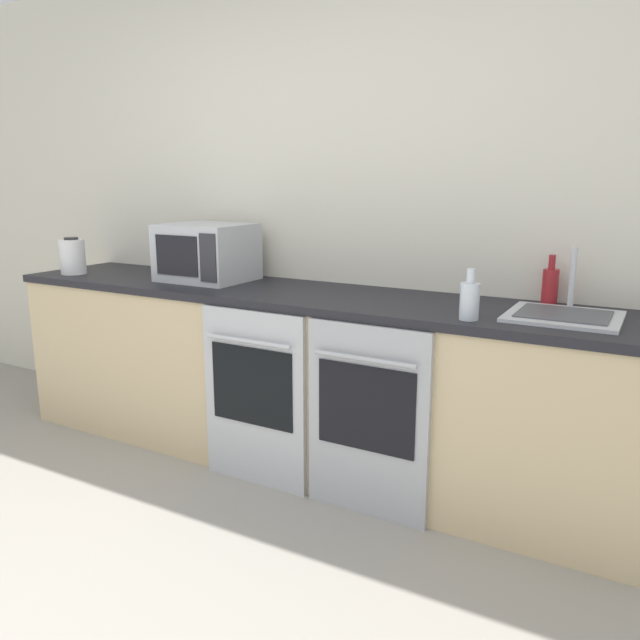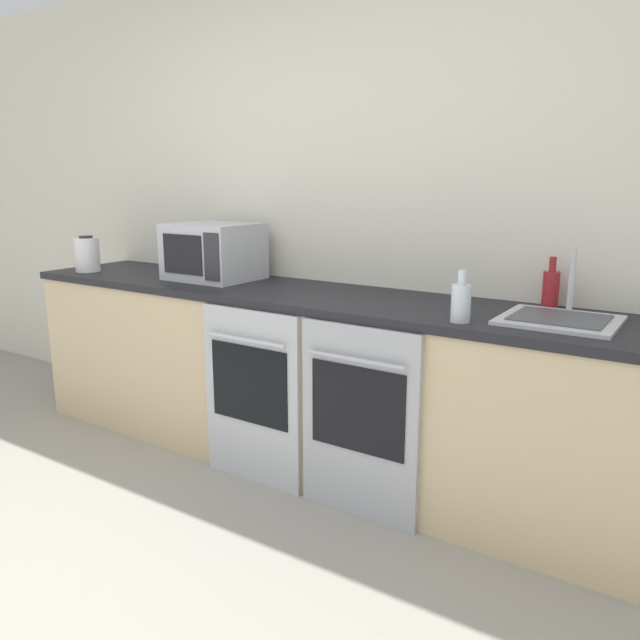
{
  "view_description": "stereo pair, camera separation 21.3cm",
  "coord_description": "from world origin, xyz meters",
  "px_view_note": "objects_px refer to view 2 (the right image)",
  "views": [
    {
      "loc": [
        1.6,
        -0.89,
        1.45
      ],
      "look_at": [
        0.13,
        1.73,
        0.76
      ],
      "focal_mm": 35.0,
      "sensor_mm": 36.0,
      "label": 1
    },
    {
      "loc": [
        1.78,
        -0.78,
        1.45
      ],
      "look_at": [
        0.13,
        1.73,
        0.76
      ],
      "focal_mm": 35.0,
      "sensor_mm": 36.0,
      "label": 2
    }
  ],
  "objects_px": {
    "oven_left": "(251,396)",
    "sink": "(560,318)",
    "microwave": "(214,251)",
    "oven_right": "(359,422)",
    "bottle_clear": "(461,302)",
    "kettle": "(87,254)",
    "bottle_red": "(551,288)"
  },
  "relations": [
    {
      "from": "bottle_red",
      "to": "oven_right",
      "type": "bearing_deg",
      "value": -136.28
    },
    {
      "from": "bottle_clear",
      "to": "sink",
      "type": "distance_m",
      "value": 0.4
    },
    {
      "from": "oven_right",
      "to": "microwave",
      "type": "relative_size",
      "value": 1.84
    },
    {
      "from": "oven_left",
      "to": "bottle_red",
      "type": "distance_m",
      "value": 1.44
    },
    {
      "from": "sink",
      "to": "oven_right",
      "type": "bearing_deg",
      "value": -154.75
    },
    {
      "from": "bottle_clear",
      "to": "sink",
      "type": "height_order",
      "value": "sink"
    },
    {
      "from": "oven_left",
      "to": "oven_right",
      "type": "distance_m",
      "value": 0.59
    },
    {
      "from": "oven_right",
      "to": "sink",
      "type": "relative_size",
      "value": 1.98
    },
    {
      "from": "oven_left",
      "to": "bottle_clear",
      "type": "relative_size",
      "value": 4.19
    },
    {
      "from": "oven_right",
      "to": "bottle_clear",
      "type": "xyz_separation_m",
      "value": [
        0.38,
        0.12,
        0.54
      ]
    },
    {
      "from": "bottle_red",
      "to": "sink",
      "type": "distance_m",
      "value": 0.28
    },
    {
      "from": "microwave",
      "to": "oven_right",
      "type": "bearing_deg",
      "value": -18.38
    },
    {
      "from": "oven_right",
      "to": "microwave",
      "type": "xyz_separation_m",
      "value": [
        -1.16,
        0.38,
        0.62
      ]
    },
    {
      "from": "microwave",
      "to": "bottle_red",
      "type": "distance_m",
      "value": 1.78
    },
    {
      "from": "oven_left",
      "to": "oven_right",
      "type": "height_order",
      "value": "same"
    },
    {
      "from": "oven_left",
      "to": "microwave",
      "type": "relative_size",
      "value": 1.84
    },
    {
      "from": "oven_right",
      "to": "microwave",
      "type": "bearing_deg",
      "value": 161.62
    },
    {
      "from": "oven_right",
      "to": "sink",
      "type": "height_order",
      "value": "sink"
    },
    {
      "from": "oven_left",
      "to": "bottle_red",
      "type": "height_order",
      "value": "bottle_red"
    },
    {
      "from": "microwave",
      "to": "bottle_clear",
      "type": "height_order",
      "value": "microwave"
    },
    {
      "from": "oven_left",
      "to": "sink",
      "type": "distance_m",
      "value": 1.42
    },
    {
      "from": "microwave",
      "to": "bottle_red",
      "type": "height_order",
      "value": "microwave"
    },
    {
      "from": "oven_left",
      "to": "kettle",
      "type": "height_order",
      "value": "kettle"
    },
    {
      "from": "oven_left",
      "to": "sink",
      "type": "xyz_separation_m",
      "value": [
        1.3,
        0.33,
        0.48
      ]
    },
    {
      "from": "oven_left",
      "to": "kettle",
      "type": "distance_m",
      "value": 1.53
    },
    {
      "from": "microwave",
      "to": "kettle",
      "type": "height_order",
      "value": "microwave"
    },
    {
      "from": "bottle_clear",
      "to": "oven_left",
      "type": "bearing_deg",
      "value": -173.14
    },
    {
      "from": "oven_right",
      "to": "bottle_red",
      "type": "height_order",
      "value": "bottle_red"
    },
    {
      "from": "oven_right",
      "to": "sink",
      "type": "bearing_deg",
      "value": 25.25
    },
    {
      "from": "microwave",
      "to": "sink",
      "type": "relative_size",
      "value": 1.07
    },
    {
      "from": "oven_right",
      "to": "microwave",
      "type": "distance_m",
      "value": 1.37
    },
    {
      "from": "microwave",
      "to": "kettle",
      "type": "relative_size",
      "value": 2.17
    }
  ]
}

